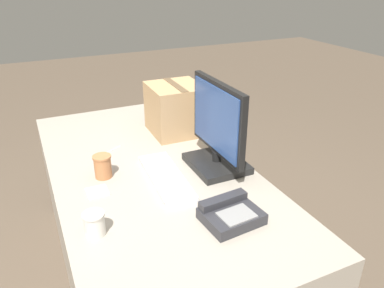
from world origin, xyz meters
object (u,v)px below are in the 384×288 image
object	(u,v)px
keyboard	(166,177)
cardboard_box	(176,109)
monitor	(217,134)
paper_cup_left	(103,166)
paper_cup_right	(95,224)
sticky_note_pad	(97,192)
desk_phone	(230,214)
spoon	(105,153)

from	to	relation	value
keyboard	cardboard_box	xyz separation A→B (m)	(-0.49, 0.26, 0.13)
monitor	paper_cup_left	bearing A→B (deg)	-104.31
paper_cup_left	cardboard_box	distance (m)	0.62
paper_cup_right	sticky_note_pad	bearing A→B (deg)	167.03
paper_cup_right	sticky_note_pad	xyz separation A→B (m)	(-0.28, 0.06, -0.04)
cardboard_box	sticky_note_pad	world-z (taller)	cardboard_box
desk_phone	sticky_note_pad	size ratio (longest dim) A/B	2.51
keyboard	paper_cup_left	distance (m)	0.29
paper_cup_right	spoon	size ratio (longest dim) A/B	0.57
keyboard	paper_cup_left	bearing A→B (deg)	-115.65
desk_phone	sticky_note_pad	world-z (taller)	desk_phone
desk_phone	sticky_note_pad	bearing A→B (deg)	-139.10
monitor	paper_cup_left	size ratio (longest dim) A/B	4.09
paper_cup_left	spoon	distance (m)	0.24
desk_phone	monitor	bearing A→B (deg)	154.11
keyboard	paper_cup_left	xyz separation A→B (m)	(-0.14, -0.25, 0.04)
keyboard	cardboard_box	size ratio (longest dim) A/B	1.49
desk_phone	paper_cup_left	world-z (taller)	paper_cup_left
paper_cup_left	cardboard_box	bearing A→B (deg)	124.15
sticky_note_pad	paper_cup_left	bearing A→B (deg)	154.68
paper_cup_right	sticky_note_pad	size ratio (longest dim) A/B	1.00
keyboard	paper_cup_right	world-z (taller)	paper_cup_right
keyboard	paper_cup_left	world-z (taller)	paper_cup_left
sticky_note_pad	monitor	bearing A→B (deg)	88.64
monitor	spoon	world-z (taller)	monitor
paper_cup_left	paper_cup_right	world-z (taller)	paper_cup_left
cardboard_box	paper_cup_left	bearing A→B (deg)	-55.85
paper_cup_left	spoon	xyz separation A→B (m)	(-0.23, 0.06, -0.05)
paper_cup_right	monitor	bearing A→B (deg)	112.51
cardboard_box	sticky_note_pad	size ratio (longest dim) A/B	3.39
desk_phone	sticky_note_pad	distance (m)	0.59
monitor	desk_phone	world-z (taller)	monitor
monitor	spoon	bearing A→B (deg)	-128.26
spoon	desk_phone	bearing A→B (deg)	82.26
keyboard	spoon	world-z (taller)	keyboard
spoon	cardboard_box	xyz separation A→B (m)	(-0.11, 0.45, 0.14)
keyboard	desk_phone	bearing A→B (deg)	19.77
sticky_note_pad	desk_phone	bearing A→B (deg)	45.77
keyboard	sticky_note_pad	xyz separation A→B (m)	(-0.02, -0.31, -0.01)
monitor	sticky_note_pad	bearing A→B (deg)	-91.36
desk_phone	spoon	bearing A→B (deg)	-162.86
paper_cup_right	spoon	world-z (taller)	paper_cup_right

